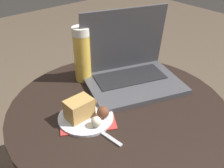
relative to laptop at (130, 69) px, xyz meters
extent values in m
cylinder|color=#9E9EA3|center=(-0.14, -0.10, -0.33)|extent=(0.08, 0.08, 0.52)
cylinder|color=black|center=(-0.14, -0.10, -0.06)|extent=(0.76, 0.76, 0.02)
cube|color=#B7332D|center=(-0.27, -0.09, -0.05)|extent=(0.21, 0.19, 0.00)
cube|color=#47474C|center=(-0.01, -0.04, -0.05)|extent=(0.41, 0.36, 0.02)
cube|color=black|center=(0.00, 0.00, -0.04)|extent=(0.30, 0.21, 0.00)
cube|color=#47474C|center=(0.02, 0.07, 0.09)|extent=(0.34, 0.15, 0.26)
cube|color=silver|center=(0.02, 0.07, 0.09)|extent=(0.31, 0.13, 0.23)
cylinder|color=gold|center=(-0.13, 0.13, 0.04)|extent=(0.06, 0.06, 0.19)
cylinder|color=white|center=(-0.13, 0.13, 0.15)|extent=(0.07, 0.07, 0.03)
cylinder|color=silver|center=(-0.27, -0.08, -0.05)|extent=(0.18, 0.18, 0.01)
cube|color=tan|center=(-0.28, -0.07, -0.01)|extent=(0.09, 0.06, 0.06)
sphere|color=beige|center=(-0.27, -0.14, -0.03)|extent=(0.03, 0.03, 0.03)
sphere|color=brown|center=(-0.22, -0.05, -0.03)|extent=(0.03, 0.03, 0.03)
sphere|color=brown|center=(-0.23, -0.12, -0.03)|extent=(0.04, 0.04, 0.04)
cube|color=#B2B2B7|center=(-0.27, -0.18, -0.05)|extent=(0.03, 0.14, 0.00)
cube|color=#B2B2B7|center=(-0.28, -0.08, -0.05)|extent=(0.03, 0.06, 0.00)
camera|label=1|loc=(-0.63, -0.64, 0.49)|focal=42.00mm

